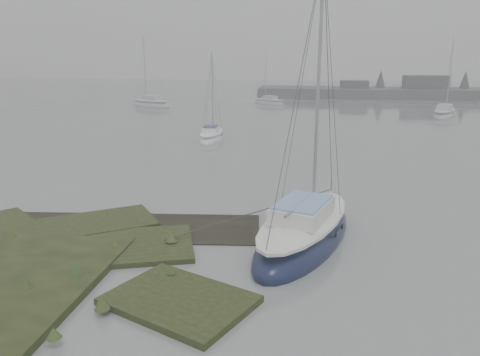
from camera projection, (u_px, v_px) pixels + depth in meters
name	position (u px, v px, depth m)	size (l,w,h in m)	color
ground	(267.00, 127.00, 41.10)	(160.00, 160.00, 0.00)	slate
far_shoreline	(472.00, 93.00, 67.62)	(60.00, 8.00, 4.15)	#4C4F51
sailboat_main	(304.00, 234.00, 15.65)	(4.33, 7.39, 9.92)	#111836
sailboat_white	(211.00, 137.00, 34.74)	(1.68, 4.86, 6.82)	white
sailboat_far_a	(151.00, 104.00, 57.35)	(6.48, 4.94, 8.88)	#B5BBBF
sailboat_far_b	(444.00, 114.00, 47.68)	(4.13, 6.24, 8.40)	#ADB2B7
sailboat_far_c	(269.00, 102.00, 60.30)	(4.89, 4.43, 7.03)	#B1B7BC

